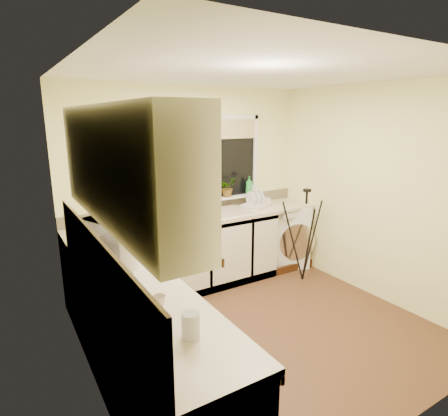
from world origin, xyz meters
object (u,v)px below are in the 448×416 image
Objects in this scene: tripod at (305,235)px; soap_bottle_clear at (251,187)px; plant_c at (205,191)px; microwave at (113,234)px; washing_machine at (282,234)px; steel_jar at (129,282)px; cup_back at (266,202)px; plant_d at (227,187)px; laptop at (175,215)px; plant_a at (172,195)px; plant_b at (188,192)px; dish_rack at (256,206)px; cup_left at (159,302)px; kettle at (131,253)px; glass_jug at (191,325)px; soap_bottle_green at (249,185)px.

tripod is 0.98m from soap_bottle_clear.
tripod is 5.36× the size of plant_c.
microwave is 3.00× the size of soap_bottle_clear.
washing_machine is 3.12m from steel_jar.
tripod is at bearing -73.84° from cup_back.
cup_back is at bearing -18.89° from plant_d.
laptop is 1.67× the size of plant_a.
plant_d is (0.58, 0.01, 0.01)m from plant_b.
microwave is at bearing 176.06° from tripod.
microwave reaches higher than washing_machine.
steel_jar is at bearing 148.64° from microwave.
plant_b reaches higher than plant_c.
microwave is at bearing 171.89° from dish_rack.
cup_left is at bearing -136.80° from soap_bottle_clear.
steel_jar reaches higher than washing_machine.
plant_c reaches higher than dish_rack.
dish_rack is at bearing 28.15° from kettle.
glass_jug reaches higher than steel_jar.
tripod is 1.58m from plant_b.
microwave is (-2.06, -0.60, 0.11)m from dish_rack.
soap_bottle_clear is (-0.43, 0.18, 0.70)m from washing_machine.
cup_back is 2.98m from cup_left.
steel_jar is 0.81× the size of cup_back.
kettle is at bearing 84.64° from cup_left.
plant_d is (0.87, 0.25, 0.21)m from laptop.
plant_c reaches higher than kettle.
soap_bottle_clear is at bearing 43.20° from cup_left.
plant_b reaches higher than cup_left.
soap_bottle_green reaches higher than cup_back.
laptop reaches higher than kettle.
kettle is at bearing -127.17° from laptop.
washing_machine is at bearing 29.11° from steel_jar.
steel_jar is 2.53m from plant_d.
soap_bottle_clear is at bearing 107.00° from tripod.
laptop reaches higher than cup_left.
dish_rack is at bearing 46.98° from glass_jug.
glass_jug is at bearing -157.34° from dish_rack.
plant_a reaches higher than washing_machine.
plant_d reaches higher than tripod.
plant_d is at bearing -173.54° from washing_machine.
laptop is 2.68× the size of cup_back.
cup_back is (0.13, -0.17, -0.18)m from soap_bottle_clear.
laptop is 0.30× the size of tripod.
dish_rack is 1.49× the size of plant_d.
laptop is 0.32m from plant_a.
tripod is 7.05× the size of soap_bottle_clear.
cup_back is (-0.30, 0.02, 0.51)m from washing_machine.
tripod is at bearing -30.81° from plant_b.
cup_back is at bearing -96.81° from microwave.
plant_b is at bearing 179.39° from soap_bottle_green.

